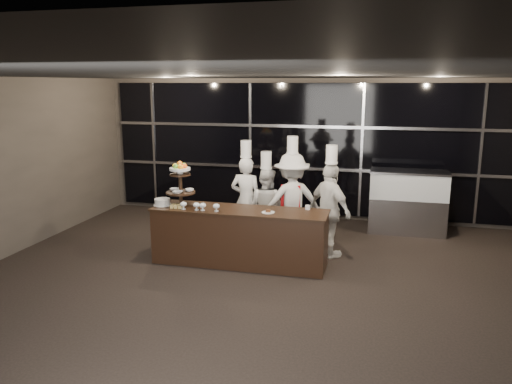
% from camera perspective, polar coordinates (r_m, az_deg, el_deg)
% --- Properties ---
extents(room, '(10.00, 10.00, 10.00)m').
position_cam_1_polar(room, '(6.02, -1.54, -1.09)').
color(room, black).
rests_on(room, ground).
extents(window_wall, '(8.60, 0.10, 2.80)m').
position_cam_1_polar(window_wall, '(10.78, 5.58, 4.86)').
color(window_wall, black).
rests_on(window_wall, ground).
extents(buffet_counter, '(2.84, 0.74, 0.92)m').
position_cam_1_polar(buffet_counter, '(8.12, -1.89, -5.09)').
color(buffet_counter, black).
rests_on(buffet_counter, ground).
extents(display_stand, '(0.48, 0.48, 0.74)m').
position_cam_1_polar(display_stand, '(8.23, -8.65, 1.29)').
color(display_stand, black).
rests_on(display_stand, buffet_counter).
extents(compotes, '(0.66, 0.11, 0.12)m').
position_cam_1_polar(compotes, '(7.96, -6.46, -1.52)').
color(compotes, silver).
rests_on(compotes, buffet_counter).
extents(layer_cake, '(0.30, 0.30, 0.11)m').
position_cam_1_polar(layer_cake, '(8.39, -10.64, -1.13)').
color(layer_cake, white).
rests_on(layer_cake, buffet_counter).
extents(pastry_squares, '(0.20, 0.13, 0.05)m').
position_cam_1_polar(pastry_squares, '(8.17, -9.01, -1.62)').
color(pastry_squares, '#EECB74').
rests_on(pastry_squares, buffet_counter).
extents(small_plate, '(0.20, 0.20, 0.05)m').
position_cam_1_polar(small_plate, '(7.78, 1.40, -2.27)').
color(small_plate, white).
rests_on(small_plate, buffet_counter).
extents(chef_cup, '(0.08, 0.08, 0.07)m').
position_cam_1_polar(chef_cup, '(8.01, 5.93, -1.76)').
color(chef_cup, white).
rests_on(chef_cup, buffet_counter).
extents(display_case, '(1.48, 0.64, 1.24)m').
position_cam_1_polar(display_case, '(10.20, 16.96, -0.72)').
color(display_case, '#A5A5AA').
rests_on(display_case, ground).
extents(chef_a, '(0.60, 0.41, 1.90)m').
position_cam_1_polar(chef_a, '(9.12, -1.13, -0.76)').
color(chef_a, white).
rests_on(chef_a, ground).
extents(chef_b, '(0.80, 0.69, 1.71)m').
position_cam_1_polar(chef_b, '(9.03, 1.14, -1.57)').
color(chef_b, white).
rests_on(chef_b, ground).
extents(chef_c, '(1.27, 1.06, 2.01)m').
position_cam_1_polar(chef_c, '(8.81, 4.10, -1.03)').
color(chef_c, silver).
rests_on(chef_c, ground).
extents(chef_d, '(0.96, 0.93, 1.91)m').
position_cam_1_polar(chef_d, '(8.45, 8.44, -1.99)').
color(chef_d, white).
rests_on(chef_d, ground).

